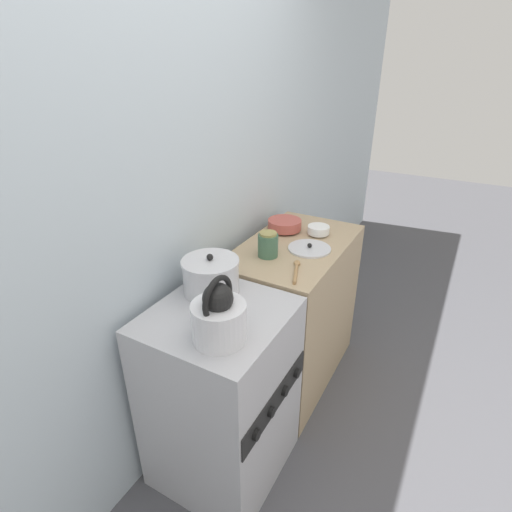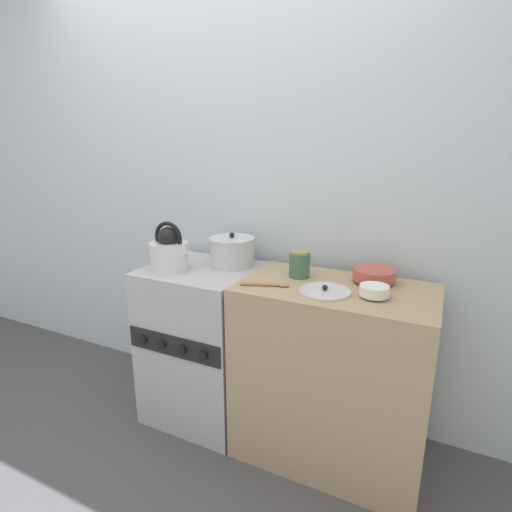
{
  "view_description": "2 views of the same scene",
  "coord_description": "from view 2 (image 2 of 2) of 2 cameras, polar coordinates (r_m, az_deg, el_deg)",
  "views": [
    {
      "loc": [
        -1.06,
        -0.5,
        1.76
      ],
      "look_at": [
        0.33,
        0.27,
        0.97
      ],
      "focal_mm": 28.0,
      "sensor_mm": 36.0,
      "label": 1
    },
    {
      "loc": [
        1.14,
        -1.41,
        1.48
      ],
      "look_at": [
        0.34,
        0.23,
        0.98
      ],
      "focal_mm": 28.0,
      "sensor_mm": 36.0,
      "label": 2
    }
  ],
  "objects": [
    {
      "name": "kettle",
      "position": [
        2.09,
        -12.26,
        0.62
      ],
      "size": [
        0.24,
        0.19,
        0.25
      ],
      "color": "silver",
      "rests_on": "stove"
    },
    {
      "name": "loose_pot_lid",
      "position": [
        1.74,
        9.8,
        -4.97
      ],
      "size": [
        0.22,
        0.22,
        0.03
      ],
      "color": "silver",
      "rests_on": "counter"
    },
    {
      "name": "ground_plane",
      "position": [
        2.34,
        -10.93,
        -24.16
      ],
      "size": [
        12.0,
        12.0,
        0.0
      ],
      "primitive_type": "plane",
      "color": "#4C4C51"
    },
    {
      "name": "enamel_bowl",
      "position": [
        1.9,
        16.47,
        -2.6
      ],
      "size": [
        0.19,
        0.19,
        0.07
      ],
      "color": "#B75147",
      "rests_on": "counter"
    },
    {
      "name": "cooking_pot",
      "position": [
        2.13,
        -3.42,
        0.66
      ],
      "size": [
        0.24,
        0.24,
        0.18
      ],
      "color": "silver",
      "rests_on": "stove"
    },
    {
      "name": "wall_back",
      "position": [
        2.32,
        -3.65,
        9.65
      ],
      "size": [
        7.0,
        0.06,
        2.5
      ],
      "color": "silver",
      "rests_on": "ground_plane"
    },
    {
      "name": "counter",
      "position": [
        2.01,
        10.76,
        -16.2
      ],
      "size": [
        0.87,
        0.51,
        0.88
      ],
      "color": "tan",
      "rests_on": "ground_plane"
    },
    {
      "name": "stove",
      "position": [
        2.28,
        -7.5,
        -12.12
      ],
      "size": [
        0.56,
        0.55,
        0.87
      ],
      "color": "#B2B2B7",
      "rests_on": "ground_plane"
    },
    {
      "name": "storage_jar",
      "position": [
        1.91,
        6.24,
        -1.19
      ],
      "size": [
        0.1,
        0.1,
        0.13
      ],
      "color": "#3F664C",
      "rests_on": "counter"
    },
    {
      "name": "small_ceramic_bowl",
      "position": [
        1.72,
        16.54,
        -4.79
      ],
      "size": [
        0.12,
        0.12,
        0.05
      ],
      "color": "white",
      "rests_on": "counter"
    },
    {
      "name": "wooden_spoon",
      "position": [
        1.79,
        1.74,
        -4.1
      ],
      "size": [
        0.22,
        0.1,
        0.02
      ],
      "color": "#A37A4C",
      "rests_on": "counter"
    }
  ]
}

